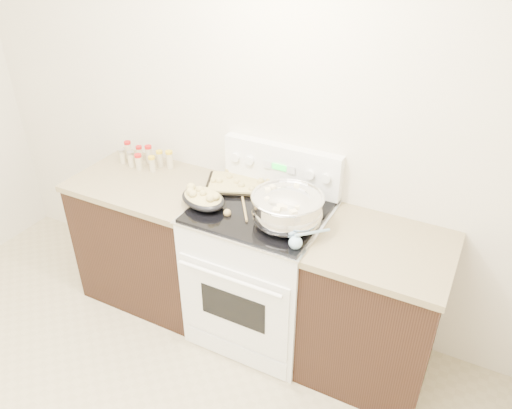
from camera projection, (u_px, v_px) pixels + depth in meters
The scene contains 9 objects.
counter_left at pixel (154, 238), 3.47m from camera, with size 0.93×0.67×0.92m.
counter_right at pixel (374, 310), 2.86m from camera, with size 0.73×0.67×0.92m.
kitchen_range at pixel (260, 270), 3.13m from camera, with size 0.78×0.73×1.22m.
mixing_bowl at pixel (287, 210), 2.70m from camera, with size 0.40×0.40×0.23m.
roasting_pan at pixel (203, 198), 2.89m from camera, with size 0.36×0.31×0.11m.
baking_sheet at pixel (241, 184), 3.10m from camera, with size 0.51×0.44×0.06m.
wooden_spoon at pixel (234, 211), 2.84m from camera, with size 0.16×0.23×0.04m.
blue_ladle at pixel (298, 241), 2.56m from camera, with size 0.15×0.23×0.09m.
spice_jars at pixel (144, 157), 3.38m from camera, with size 0.40×0.16×0.13m.
Camera 1 is at (1.45, -0.76, 2.48)m, focal length 35.00 mm.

